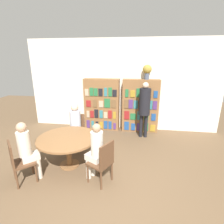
% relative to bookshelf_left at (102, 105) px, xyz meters
% --- Properties ---
extents(ground_plane, '(16.00, 16.00, 0.00)m').
position_rel_bookshelf_left_xyz_m(ground_plane, '(0.65, -3.30, -0.87)').
color(ground_plane, brown).
extents(wall_back, '(6.40, 0.07, 3.00)m').
position_rel_bookshelf_left_xyz_m(wall_back, '(0.65, 0.19, 0.64)').
color(wall_back, beige).
rests_on(wall_back, ground_plane).
extents(bookshelf_left, '(1.17, 0.34, 1.74)m').
position_rel_bookshelf_left_xyz_m(bookshelf_left, '(0.00, 0.00, 0.00)').
color(bookshelf_left, brown).
rests_on(bookshelf_left, ground_plane).
extents(bookshelf_right, '(1.17, 0.34, 1.74)m').
position_rel_bookshelf_left_xyz_m(bookshelf_right, '(1.29, -0.00, -0.00)').
color(bookshelf_right, brown).
rests_on(bookshelf_right, ground_plane).
extents(flower_vase, '(0.27, 0.27, 0.45)m').
position_rel_bookshelf_left_xyz_m(flower_vase, '(1.45, 0.00, 1.15)').
color(flower_vase, '#475166').
rests_on(flower_vase, bookshelf_right).
extents(reading_table, '(1.33, 1.33, 0.70)m').
position_rel_bookshelf_left_xyz_m(reading_table, '(-0.30, -2.31, -0.26)').
color(reading_table, brown).
rests_on(reading_table, ground_plane).
extents(chair_near_camera, '(0.57, 0.57, 0.89)m').
position_rel_bookshelf_left_xyz_m(chair_near_camera, '(-1.02, -3.01, -0.37)').
color(chair_near_camera, brown).
rests_on(chair_near_camera, ground_plane).
extents(chair_left_side, '(0.45, 0.45, 0.89)m').
position_rel_bookshelf_left_xyz_m(chair_left_side, '(-0.44, -1.32, -0.37)').
color(chair_left_side, brown).
rests_on(chair_left_side, ground_plane).
extents(chair_far_side, '(0.54, 0.54, 0.89)m').
position_rel_bookshelf_left_xyz_m(chair_far_side, '(0.59, -2.78, -0.37)').
color(chair_far_side, brown).
rests_on(chair_far_side, ground_plane).
extents(seated_reader_left, '(0.33, 0.40, 1.25)m').
position_rel_bookshelf_left_xyz_m(seated_reader_left, '(-0.42, -1.49, -0.15)').
color(seated_reader_left, '#B2B7C6').
rests_on(seated_reader_left, ground_plane).
extents(seated_reader_right, '(0.39, 0.36, 1.22)m').
position_rel_bookshelf_left_xyz_m(seated_reader_right, '(0.42, -2.69, -0.19)').
color(seated_reader_right, beige).
rests_on(seated_reader_right, ground_plane).
extents(seated_reader_back, '(0.39, 0.39, 1.24)m').
position_rel_bookshelf_left_xyz_m(seated_reader_back, '(-0.89, -2.88, -0.17)').
color(seated_reader_back, beige).
rests_on(seated_reader_back, ground_plane).
extents(librarian_standing, '(0.33, 0.60, 1.72)m').
position_rel_bookshelf_left_xyz_m(librarian_standing, '(1.41, -0.50, 0.20)').
color(librarian_standing, black).
rests_on(librarian_standing, ground_plane).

